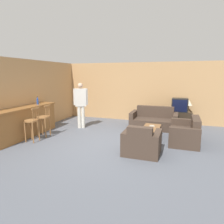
{
  "coord_description": "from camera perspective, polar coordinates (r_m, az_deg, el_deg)",
  "views": [
    {
      "loc": [
        2.02,
        -5.28,
        2.05
      ],
      "look_at": [
        -0.11,
        0.82,
        0.85
      ],
      "focal_mm": 32.0,
      "sensor_mm": 36.0,
      "label": 1
    }
  ],
  "objects": [
    {
      "name": "bar_chair_mid",
      "position": [
        7.08,
        -18.89,
        -2.0
      ],
      "size": [
        0.45,
        0.45,
        1.07
      ],
      "color": "#996638",
      "rests_on": "ground_plane"
    },
    {
      "name": "person_by_window",
      "position": [
        7.8,
        -8.92,
        2.68
      ],
      "size": [
        0.5,
        0.34,
        1.76
      ],
      "color": "silver",
      "rests_on": "ground_plane"
    },
    {
      "name": "table_lamp",
      "position": [
        8.56,
        21.08,
        2.42
      ],
      "size": [
        0.29,
        0.29,
        0.5
      ],
      "color": "brown",
      "rests_on": "tv_unit"
    },
    {
      "name": "tv",
      "position": [
        8.57,
        18.79,
        1.89
      ],
      "size": [
        0.63,
        0.43,
        0.55
      ],
      "color": "black",
      "rests_on": "tv_unit"
    },
    {
      "name": "wall_back",
      "position": [
        9.08,
        6.31,
        5.72
      ],
      "size": [
        9.4,
        0.08,
        2.6
      ],
      "color": "tan",
      "rests_on": "ground_plane"
    },
    {
      "name": "ground_plane",
      "position": [
        6.02,
        -1.66,
        -9.41
      ],
      "size": [
        24.0,
        24.0,
        0.0
      ],
      "primitive_type": "plane",
      "color": "#565B66"
    },
    {
      "name": "bar_counter",
      "position": [
        7.26,
        -23.58,
        -2.61
      ],
      "size": [
        0.55,
        2.68,
        1.01
      ],
      "color": "brown",
      "rests_on": "ground_plane"
    },
    {
      "name": "couch_far",
      "position": [
        7.96,
        11.87,
        -2.5
      ],
      "size": [
        1.77,
        0.92,
        0.83
      ],
      "color": "#423328",
      "rests_on": "ground_plane"
    },
    {
      "name": "armchair_near",
      "position": [
        5.34,
        8.47,
        -8.85
      ],
      "size": [
        0.94,
        0.87,
        0.81
      ],
      "color": "#423328",
      "rests_on": "ground_plane"
    },
    {
      "name": "loveseat_right",
      "position": [
        6.56,
        20.33,
        -5.77
      ],
      "size": [
        0.84,
        1.4,
        0.79
      ],
      "color": "#423328",
      "rests_on": "ground_plane"
    },
    {
      "name": "book_on_table",
      "position": [
        6.74,
        11.31,
        -3.92
      ],
      "size": [
        0.19,
        0.19,
        0.03
      ],
      "color": "#B7AD99",
      "rests_on": "coffee_table"
    },
    {
      "name": "bar_chair_near",
      "position": [
        6.65,
        -21.9,
        -2.98
      ],
      "size": [
        0.42,
        0.42,
        1.07
      ],
      "color": "#996638",
      "rests_on": "ground_plane"
    },
    {
      "name": "tv_unit",
      "position": [
        8.67,
        18.57,
        -1.78
      ],
      "size": [
        1.0,
        0.49,
        0.57
      ],
      "color": "#2D2319",
      "rests_on": "ground_plane"
    },
    {
      "name": "coffee_table",
      "position": [
        6.65,
        11.19,
        -4.74
      ],
      "size": [
        0.53,
        1.01,
        0.38
      ],
      "color": "brown",
      "rests_on": "ground_plane"
    },
    {
      "name": "bottle",
      "position": [
        7.62,
        -20.5,
        3.04
      ],
      "size": [
        0.07,
        0.07,
        0.29
      ],
      "color": "#234293",
      "rests_on": "bar_counter"
    },
    {
      "name": "wall_left",
      "position": [
        8.4,
        -19.24,
        4.81
      ],
      "size": [
        0.08,
        8.54,
        2.6
      ],
      "color": "tan",
      "rests_on": "ground_plane"
    }
  ]
}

